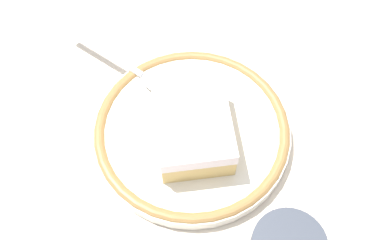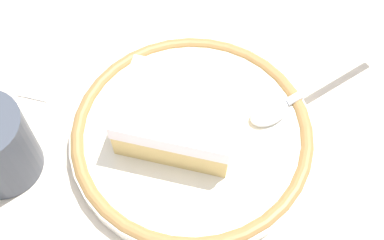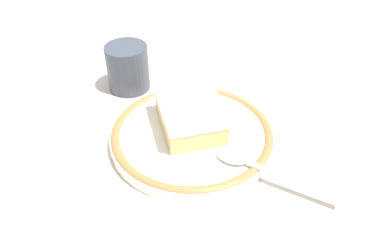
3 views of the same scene
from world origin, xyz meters
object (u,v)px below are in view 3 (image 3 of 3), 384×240
at_px(spoon, 258,167).
at_px(cup, 128,70).
at_px(plate, 192,135).
at_px(cake_slice, 190,114).
at_px(napkin, 51,147).
at_px(sugar_packet, 186,75).

bearing_deg(spoon, cup, 168.94).
relative_size(plate, spoon, 1.41).
height_order(cake_slice, napkin, cake_slice).
bearing_deg(napkin, plate, 41.61).
bearing_deg(napkin, cup, 96.85).
relative_size(spoon, napkin, 1.36).
height_order(spoon, cup, cup).
xyz_separation_m(plate, cup, (-0.16, 0.04, 0.02)).
bearing_deg(sugar_packet, cake_slice, -50.00).
bearing_deg(plate, spoon, -4.10).
xyz_separation_m(cup, napkin, (0.02, -0.17, -0.03)).
distance_m(plate, sugar_packet, 0.16).
bearing_deg(napkin, sugar_packet, 82.19).
height_order(plate, spoon, spoon).
distance_m(cup, sugar_packet, 0.10).
xyz_separation_m(plate, napkin, (-0.14, -0.12, -0.01)).
relative_size(cup, sugar_packet, 1.45).
distance_m(cake_slice, spoon, 0.11).
relative_size(cake_slice, sugar_packet, 2.52).
height_order(plate, napkin, plate).
bearing_deg(spoon, sugar_packet, 147.99).
xyz_separation_m(spoon, napkin, (-0.24, -0.12, -0.02)).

